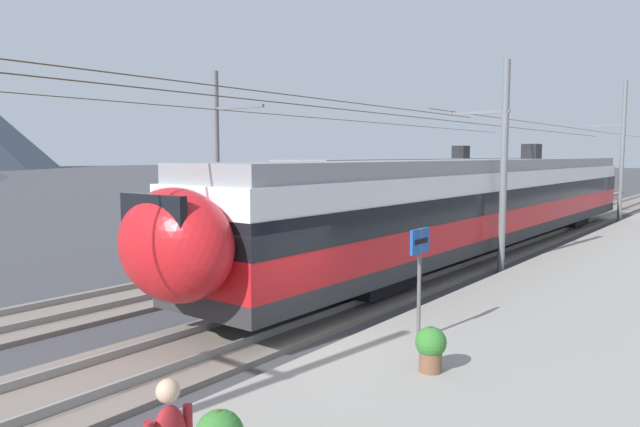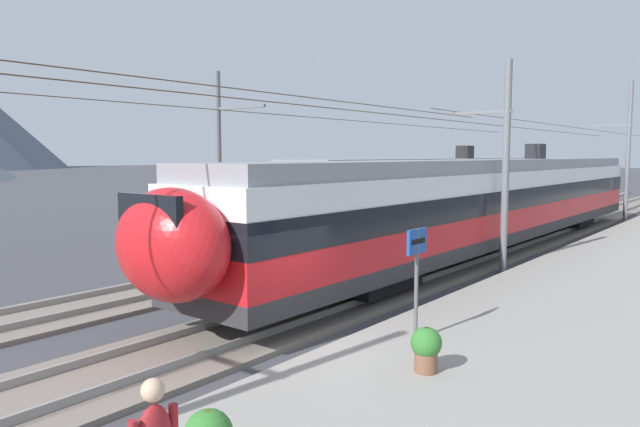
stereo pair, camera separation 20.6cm
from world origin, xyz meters
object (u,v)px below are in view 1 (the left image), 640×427
object	(u,v)px
train_near_platform	(487,199)
catenary_mast_far_side	(220,163)
platform_sign	(420,258)
train_far_track	(427,191)
catenary_mast_east	(620,150)
potted_plant_platform_edge	(431,346)
catenary_mast_mid	(500,163)

from	to	relation	value
train_near_platform	catenary_mast_far_side	size ratio (longest dim) A/B	0.78
train_near_platform	platform_sign	size ratio (longest dim) A/B	14.54
platform_sign	train_far_track	bearing A→B (deg)	26.88
catenary_mast_east	platform_sign	size ratio (longest dim) A/B	18.76
catenary_mast_far_side	platform_sign	distance (m)	11.46
train_far_track	potted_plant_platform_edge	size ratio (longest dim) A/B	30.13
catenary_mast_east	potted_plant_platform_edge	xyz separation A→B (m)	(-29.96, -2.84, -3.58)
catenary_mast_mid	platform_sign	distance (m)	9.42
train_near_platform	platform_sign	xyz separation A→B (m)	(-12.47, -3.61, -0.27)
train_far_track	platform_sign	bearing A→B (deg)	-153.12
train_near_platform	catenary_mast_far_side	distance (m)	10.77
catenary_mast_east	potted_plant_platform_edge	distance (m)	30.31
catenary_mast_east	catenary_mast_far_side	world-z (taller)	catenary_mast_east
catenary_mast_mid	potted_plant_platform_edge	xyz separation A→B (m)	(-10.53, -2.86, -3.02)
catenary_mast_east	potted_plant_platform_edge	size ratio (longest dim) A/B	53.88
train_far_track	catenary_mast_far_side	world-z (taller)	catenary_mast_far_side
catenary_mast_east	potted_plant_platform_edge	bearing A→B (deg)	-174.58
catenary_mast_far_side	potted_plant_platform_edge	xyz separation A→B (m)	(-5.77, -11.49, -2.99)
train_near_platform	train_far_track	xyz separation A→B (m)	(4.15, 4.82, -0.01)
catenary_mast_mid	platform_sign	bearing A→B (deg)	-168.51
catenary_mast_east	catenary_mast_far_side	size ratio (longest dim) A/B	1.00
catenary_mast_east	platform_sign	world-z (taller)	catenary_mast_east
catenary_mast_far_side	catenary_mast_east	bearing A→B (deg)	-19.66
train_far_track	catenary_mast_mid	bearing A→B (deg)	-138.93
catenary_mast_east	platform_sign	distance (m)	28.65
catenary_mast_far_side	train_far_track	bearing A→B (deg)	-9.42
platform_sign	catenary_mast_mid	bearing A→B (deg)	11.49
catenary_mast_mid	catenary_mast_east	world-z (taller)	catenary_mast_east
catenary_mast_far_side	catenary_mast_mid	bearing A→B (deg)	-61.10
train_near_platform	catenary_mast_mid	world-z (taller)	catenary_mast_mid
train_far_track	potted_plant_platform_edge	world-z (taller)	train_far_track
catenary_mast_east	train_near_platform	bearing A→B (deg)	173.65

